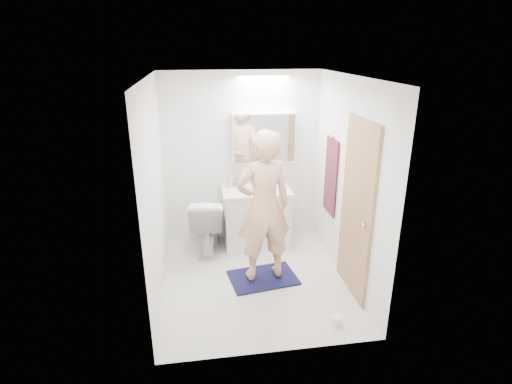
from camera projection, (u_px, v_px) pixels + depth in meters
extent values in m
plane|color=silver|center=(255.00, 279.00, 4.92)|extent=(2.50, 2.50, 0.00)
plane|color=white|center=(255.00, 77.00, 4.09)|extent=(2.50, 2.50, 0.00)
plane|color=white|center=(242.00, 158.00, 5.66)|extent=(2.50, 0.00, 2.50)
plane|color=white|center=(277.00, 237.00, 3.35)|extent=(2.50, 0.00, 2.50)
plane|color=white|center=(155.00, 192.00, 4.35)|extent=(0.00, 2.50, 2.50)
plane|color=white|center=(348.00, 183.00, 4.66)|extent=(0.00, 2.50, 2.50)
cube|color=white|center=(256.00, 218.00, 5.70)|extent=(0.90, 0.55, 0.78)
cube|color=white|center=(256.00, 191.00, 5.56)|extent=(0.95, 0.58, 0.04)
cylinder|color=white|center=(256.00, 188.00, 5.58)|extent=(0.36, 0.36, 0.03)
cylinder|color=silver|center=(254.00, 179.00, 5.73)|extent=(0.02, 0.02, 0.16)
cube|color=white|center=(264.00, 138.00, 5.53)|extent=(0.88, 0.14, 0.70)
cube|color=silver|center=(265.00, 139.00, 5.46)|extent=(0.84, 0.01, 0.66)
imported|color=white|center=(208.00, 224.00, 5.50)|extent=(0.55, 0.84, 0.80)
cube|color=#161239|center=(263.00, 278.00, 4.93)|extent=(0.87, 0.66, 0.02)
imported|color=#E1AB87|center=(264.00, 207.00, 4.61)|extent=(0.72, 0.53, 1.81)
cube|color=tan|center=(357.00, 210.00, 4.40)|extent=(0.04, 0.80, 2.00)
sphere|color=gold|center=(364.00, 226.00, 4.14)|extent=(0.06, 0.06, 0.06)
cube|color=#111F38|center=(331.00, 176.00, 5.20)|extent=(0.02, 0.42, 1.00)
cylinder|color=silver|center=(332.00, 137.00, 5.02)|extent=(0.07, 0.02, 0.02)
imported|color=tan|center=(230.00, 180.00, 5.61)|extent=(0.09, 0.09, 0.20)
imported|color=#5E91CB|center=(238.00, 180.00, 5.66)|extent=(0.09, 0.09, 0.17)
imported|color=#424EC6|center=(274.00, 181.00, 5.73)|extent=(0.14, 0.14, 0.10)
cylinder|color=white|center=(336.00, 321.00, 4.10)|extent=(0.11, 0.11, 0.10)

